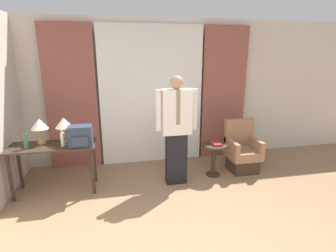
{
  "coord_description": "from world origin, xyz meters",
  "views": [
    {
      "loc": [
        -0.69,
        -1.87,
        2.08
      ],
      "look_at": [
        0.07,
        1.83,
        1.02
      ],
      "focal_mm": 28.0,
      "sensor_mm": 36.0,
      "label": 1
    }
  ],
  "objects_px": {
    "backpack": "(80,136)",
    "table_lamp_left": "(39,125)",
    "book": "(216,144)",
    "table_lamp_right": "(64,124)",
    "person": "(176,127)",
    "armchair": "(242,152)",
    "bottle_near_edge": "(26,141)",
    "bottle_by_lamp": "(63,139)",
    "desk": "(53,152)",
    "side_table": "(214,154)"
  },
  "relations": [
    {
      "from": "person",
      "to": "desk",
      "type": "bearing_deg",
      "value": 176.94
    },
    {
      "from": "person",
      "to": "book",
      "type": "distance_m",
      "value": 0.82
    },
    {
      "from": "table_lamp_right",
      "to": "person",
      "type": "distance_m",
      "value": 1.72
    },
    {
      "from": "bottle_near_edge",
      "to": "bottle_by_lamp",
      "type": "distance_m",
      "value": 0.5
    },
    {
      "from": "bottle_by_lamp",
      "to": "armchair",
      "type": "relative_size",
      "value": 0.28
    },
    {
      "from": "backpack",
      "to": "side_table",
      "type": "xyz_separation_m",
      "value": [
        2.15,
        0.15,
        -0.52
      ]
    },
    {
      "from": "armchair",
      "to": "side_table",
      "type": "xyz_separation_m",
      "value": [
        -0.59,
        -0.11,
        0.05
      ]
    },
    {
      "from": "person",
      "to": "armchair",
      "type": "height_order",
      "value": "person"
    },
    {
      "from": "table_lamp_left",
      "to": "person",
      "type": "relative_size",
      "value": 0.22
    },
    {
      "from": "bottle_by_lamp",
      "to": "backpack",
      "type": "distance_m",
      "value": 0.27
    },
    {
      "from": "bottle_near_edge",
      "to": "book",
      "type": "xyz_separation_m",
      "value": [
        2.93,
        0.1,
        -0.28
      ]
    },
    {
      "from": "table_lamp_left",
      "to": "book",
      "type": "distance_m",
      "value": 2.81
    },
    {
      "from": "armchair",
      "to": "side_table",
      "type": "relative_size",
      "value": 1.6
    },
    {
      "from": "backpack",
      "to": "person",
      "type": "relative_size",
      "value": 0.19
    },
    {
      "from": "bottle_near_edge",
      "to": "table_lamp_right",
      "type": "bearing_deg",
      "value": 21.07
    },
    {
      "from": "backpack",
      "to": "bottle_by_lamp",
      "type": "bearing_deg",
      "value": 168.43
    },
    {
      "from": "desk",
      "to": "person",
      "type": "relative_size",
      "value": 0.71
    },
    {
      "from": "backpack",
      "to": "desk",
      "type": "bearing_deg",
      "value": 163.86
    },
    {
      "from": "bottle_near_edge",
      "to": "backpack",
      "type": "relative_size",
      "value": 0.8
    },
    {
      "from": "bottle_by_lamp",
      "to": "book",
      "type": "bearing_deg",
      "value": 2.03
    },
    {
      "from": "desk",
      "to": "armchair",
      "type": "distance_m",
      "value": 3.18
    },
    {
      "from": "table_lamp_left",
      "to": "bottle_by_lamp",
      "type": "distance_m",
      "value": 0.43
    },
    {
      "from": "person",
      "to": "book",
      "type": "bearing_deg",
      "value": 9.07
    },
    {
      "from": "person",
      "to": "side_table",
      "type": "bearing_deg",
      "value": 10.47
    },
    {
      "from": "backpack",
      "to": "table_lamp_left",
      "type": "bearing_deg",
      "value": 158.41
    },
    {
      "from": "side_table",
      "to": "book",
      "type": "xyz_separation_m",
      "value": [
        0.03,
        -0.01,
        0.2
      ]
    },
    {
      "from": "backpack",
      "to": "armchair",
      "type": "bearing_deg",
      "value": 5.52
    },
    {
      "from": "backpack",
      "to": "armchair",
      "type": "relative_size",
      "value": 0.36
    },
    {
      "from": "desk",
      "to": "armchair",
      "type": "height_order",
      "value": "armchair"
    },
    {
      "from": "table_lamp_right",
      "to": "backpack",
      "type": "xyz_separation_m",
      "value": [
        0.25,
        -0.24,
        -0.14
      ]
    },
    {
      "from": "bottle_by_lamp",
      "to": "armchair",
      "type": "bearing_deg",
      "value": 4.04
    },
    {
      "from": "person",
      "to": "armchair",
      "type": "distance_m",
      "value": 1.45
    },
    {
      "from": "desk",
      "to": "bottle_near_edge",
      "type": "height_order",
      "value": "bottle_near_edge"
    },
    {
      "from": "book",
      "to": "table_lamp_right",
      "type": "bearing_deg",
      "value": 177.7
    },
    {
      "from": "table_lamp_right",
      "to": "bottle_near_edge",
      "type": "height_order",
      "value": "table_lamp_right"
    },
    {
      "from": "person",
      "to": "book",
      "type": "xyz_separation_m",
      "value": [
        0.73,
        0.12,
        -0.37
      ]
    },
    {
      "from": "desk",
      "to": "book",
      "type": "relative_size",
      "value": 5.41
    },
    {
      "from": "bottle_by_lamp",
      "to": "backpack",
      "type": "relative_size",
      "value": 0.77
    },
    {
      "from": "bottle_near_edge",
      "to": "table_lamp_left",
      "type": "bearing_deg",
      "value": 50.52
    },
    {
      "from": "desk",
      "to": "book",
      "type": "xyz_separation_m",
      "value": [
        2.6,
        0.02,
        -0.05
      ]
    },
    {
      "from": "table_lamp_left",
      "to": "table_lamp_right",
      "type": "distance_m",
      "value": 0.34
    },
    {
      "from": "table_lamp_right",
      "to": "book",
      "type": "bearing_deg",
      "value": -2.3
    },
    {
      "from": "armchair",
      "to": "book",
      "type": "relative_size",
      "value": 3.99
    },
    {
      "from": "table_lamp_left",
      "to": "side_table",
      "type": "distance_m",
      "value": 2.82
    },
    {
      "from": "table_lamp_right",
      "to": "armchair",
      "type": "distance_m",
      "value": 3.07
    },
    {
      "from": "book",
      "to": "side_table",
      "type": "bearing_deg",
      "value": 151.45
    },
    {
      "from": "desk",
      "to": "table_lamp_right",
      "type": "height_order",
      "value": "table_lamp_right"
    },
    {
      "from": "table_lamp_left",
      "to": "bottle_by_lamp",
      "type": "bearing_deg",
      "value": -28.42
    },
    {
      "from": "table_lamp_right",
      "to": "armchair",
      "type": "relative_size",
      "value": 0.42
    },
    {
      "from": "table_lamp_left",
      "to": "person",
      "type": "bearing_deg",
      "value": -5.95
    }
  ]
}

